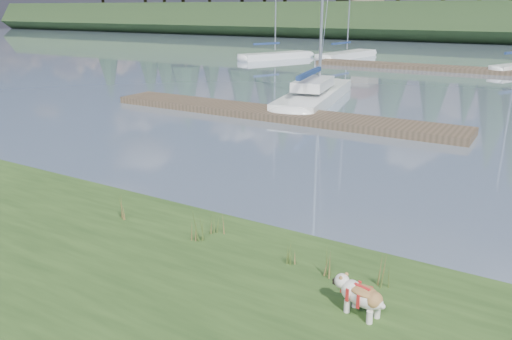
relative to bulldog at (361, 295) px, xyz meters
The scene contains 15 objects.
ground 33.75m from the bulldog, 97.24° to the left, with size 200.00×200.00×0.00m, color gray.
bank 4.97m from the bulldog, 149.33° to the right, with size 60.00×9.00×0.35m, color #33501F.
bulldog is the anchor object (origin of this frame).
sailboat_main 19.31m from the bulldog, 115.65° to the left, with size 3.79×10.21×14.28m.
dock_near 14.97m from the bulldog, 123.48° to the left, with size 16.00×2.00×0.30m, color #4C3D2C.
dock_far 33.56m from the bulldog, 93.85° to the left, with size 26.00×2.20×0.30m, color #4C3D2C.
sailboat_bg_0 40.46m from the bulldog, 119.55° to the left, with size 4.72×8.02×11.69m.
sailboat_bg_1 42.24m from the bulldog, 110.61° to the left, with size 3.20×9.22×13.38m.
weed_0 3.43m from the bulldog, 168.50° to the left, with size 0.17×0.14×0.68m.
weed_1 3.41m from the bulldog, 160.93° to the left, with size 0.17×0.14×0.48m.
weed_2 1.13m from the bulldog, 138.00° to the left, with size 0.17×0.14×0.54m.
weed_3 5.34m from the bulldog, behind, with size 0.17×0.14×0.59m.
weed_4 1.73m from the bulldog, 151.87° to the left, with size 0.17×0.14×0.48m.
weed_5 0.85m from the bulldog, 86.81° to the left, with size 0.17×0.14×0.68m.
mud_lip 4.69m from the bulldog, 156.17° to the left, with size 60.00×0.50×0.14m, color #33281C.
Camera 1 is at (6.08, -9.42, 4.45)m, focal length 35.00 mm.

